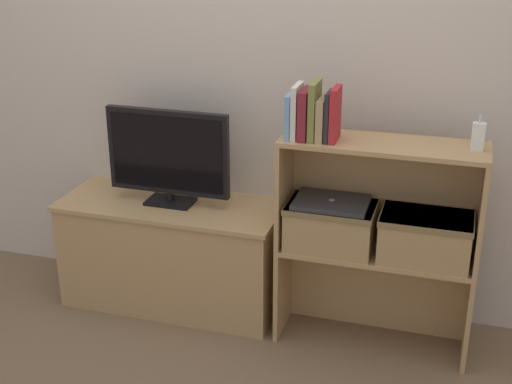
% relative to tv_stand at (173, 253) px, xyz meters
% --- Properties ---
extents(ground_plane, '(16.00, 16.00, 0.00)m').
position_rel_tv_stand_xyz_m(ground_plane, '(0.44, -0.21, -0.27)').
color(ground_plane, brown).
extents(wall_back, '(10.00, 0.05, 2.40)m').
position_rel_tv_stand_xyz_m(wall_back, '(0.44, 0.24, 0.93)').
color(wall_back, beige).
rests_on(wall_back, ground_plane).
extents(tv_stand, '(1.05, 0.44, 0.53)m').
position_rel_tv_stand_xyz_m(tv_stand, '(0.00, 0.00, 0.00)').
color(tv_stand, tan).
rests_on(tv_stand, ground_plane).
extents(tv, '(0.59, 0.14, 0.45)m').
position_rel_tv_stand_xyz_m(tv, '(0.00, -0.00, 0.50)').
color(tv, black).
rests_on(tv, tv_stand).
extents(bookshelf_lower_tier, '(0.84, 0.28, 0.45)m').
position_rel_tv_stand_xyz_m(bookshelf_lower_tier, '(0.98, -0.01, 0.02)').
color(bookshelf_lower_tier, tan).
rests_on(bookshelf_lower_tier, ground_plane).
extents(bookshelf_upper_tier, '(0.84, 0.28, 0.49)m').
position_rel_tv_stand_xyz_m(bookshelf_upper_tier, '(0.98, -0.01, 0.49)').
color(bookshelf_upper_tier, tan).
rests_on(bookshelf_upper_tier, bookshelf_lower_tier).
extents(book_skyblue, '(0.02, 0.14, 0.19)m').
position_rel_tv_stand_xyz_m(book_skyblue, '(0.60, -0.11, 0.77)').
color(book_skyblue, '#709ECC').
rests_on(book_skyblue, bookshelf_upper_tier).
extents(book_ivory, '(0.02, 0.14, 0.22)m').
position_rel_tv_stand_xyz_m(book_ivory, '(0.63, -0.11, 0.79)').
color(book_ivory, silver).
rests_on(book_ivory, bookshelf_upper_tier).
extents(book_maroon, '(0.04, 0.15, 0.20)m').
position_rel_tv_stand_xyz_m(book_maroon, '(0.66, -0.11, 0.78)').
color(book_maroon, maroon).
rests_on(book_maroon, bookshelf_upper_tier).
extents(book_olive, '(0.03, 0.14, 0.24)m').
position_rel_tv_stand_xyz_m(book_olive, '(0.70, -0.11, 0.80)').
color(book_olive, olive).
rests_on(book_olive, bookshelf_upper_tier).
extents(book_tan, '(0.03, 0.13, 0.17)m').
position_rel_tv_stand_xyz_m(book_tan, '(0.73, -0.11, 0.77)').
color(book_tan, tan).
rests_on(book_tan, bookshelf_upper_tier).
extents(book_charcoal, '(0.02, 0.13, 0.20)m').
position_rel_tv_stand_xyz_m(book_charcoal, '(0.76, -0.11, 0.78)').
color(book_charcoal, '#232328').
rests_on(book_charcoal, bookshelf_upper_tier).
extents(book_crimson, '(0.03, 0.13, 0.22)m').
position_rel_tv_stand_xyz_m(book_crimson, '(0.79, -0.11, 0.79)').
color(book_crimson, '#B22328').
rests_on(book_crimson, bookshelf_upper_tier).
extents(baby_monitor, '(0.05, 0.03, 0.14)m').
position_rel_tv_stand_xyz_m(baby_monitor, '(1.34, -0.07, 0.74)').
color(baby_monitor, white).
rests_on(baby_monitor, bookshelf_upper_tier).
extents(storage_basket_left, '(0.38, 0.25, 0.20)m').
position_rel_tv_stand_xyz_m(storage_basket_left, '(0.78, -0.08, 0.30)').
color(storage_basket_left, tan).
rests_on(storage_basket_left, bookshelf_lower_tier).
extents(storage_basket_right, '(0.38, 0.25, 0.20)m').
position_rel_tv_stand_xyz_m(storage_basket_right, '(1.18, -0.08, 0.30)').
color(storage_basket_right, tan).
rests_on(storage_basket_right, bookshelf_lower_tier).
extents(laptop, '(0.31, 0.23, 0.02)m').
position_rel_tv_stand_xyz_m(laptop, '(0.78, -0.08, 0.40)').
color(laptop, '#2D2D33').
rests_on(laptop, storage_basket_left).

